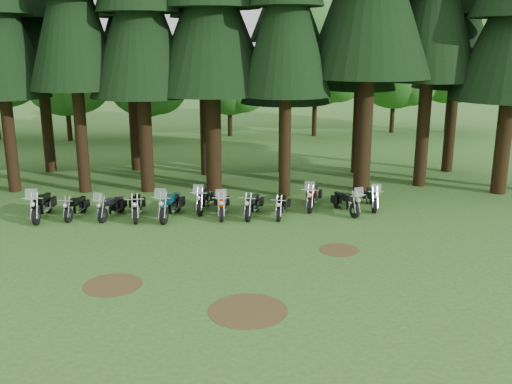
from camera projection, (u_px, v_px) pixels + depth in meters
ground at (212, 258)px, 19.42m from camera, size 120.00×120.00×0.00m
pine_back_4 at (286, 21)px, 30.39m from camera, size 4.94×4.94×13.78m
decid_2 at (68, 74)px, 41.37m from camera, size 6.72×6.53×8.40m
decid_3 at (149, 79)px, 42.21m from camera, size 6.12×5.95×7.65m
decid_4 at (233, 80)px, 43.82m from camera, size 5.93×5.76×7.41m
decid_5 at (321, 55)px, 43.21m from camera, size 8.45×8.21×10.56m
decid_6 at (400, 68)px, 45.17m from camera, size 7.06×6.86×8.82m
decid_7 at (458, 54)px, 45.05m from camera, size 8.44×8.20×10.55m
dirt_patch_0 at (113, 285)px, 17.29m from camera, size 1.80×1.80×0.01m
dirt_patch_1 at (339, 250)px, 20.21m from camera, size 1.40×1.40×0.01m
dirt_patch_2 at (248, 310)px, 15.63m from camera, size 2.20×2.20×0.01m
motorcycle_0 at (42, 206)px, 23.70m from camera, size 0.47×2.50×1.58m
motorcycle_1 at (76, 207)px, 23.92m from camera, size 0.53×2.02×0.83m
motorcycle_2 at (111, 207)px, 23.85m from camera, size 0.96×2.08×1.34m
motorcycle_3 at (136, 207)px, 23.79m from camera, size 0.39×2.31×0.94m
motorcycle_4 at (170, 206)px, 23.76m from camera, size 0.90×2.50×1.58m
motorcycle_5 at (204, 200)px, 24.83m from camera, size 0.69×2.29×1.44m
motorcycle_6 at (222, 205)px, 24.03m from camera, size 0.43×2.31×1.46m
motorcycle_7 at (252, 206)px, 24.05m from camera, size 0.76×2.17×0.90m
motorcycle_8 at (282, 207)px, 24.03m from camera, size 0.64×1.96×0.81m
motorcycle_9 at (312, 197)px, 25.21m from camera, size 0.94×2.31×1.47m
motorcycle_10 at (346, 203)px, 24.47m from camera, size 0.87×2.19×1.39m
motorcycle_11 at (371, 198)px, 25.21m from camera, size 0.50×2.16×1.36m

